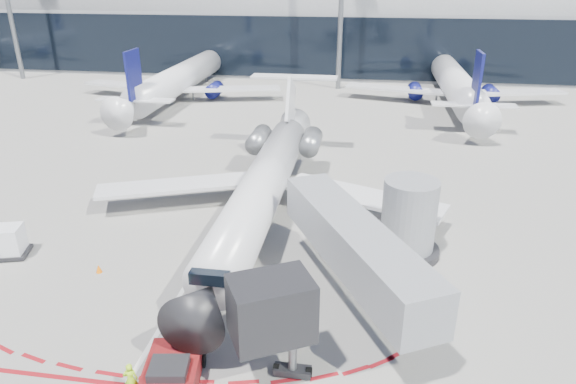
# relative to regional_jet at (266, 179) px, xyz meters

# --- Properties ---
(ground) EXTENTS (260.00, 260.00, 0.00)m
(ground) POSITION_rel_regional_jet_xyz_m (-2.65, -5.60, -2.56)
(ground) COLOR slate
(ground) RESTS_ON ground
(apron_centerline) EXTENTS (0.25, 40.00, 0.01)m
(apron_centerline) POSITION_rel_regional_jet_xyz_m (-2.65, -3.60, -2.55)
(apron_centerline) COLOR silver
(apron_centerline) RESTS_ON ground
(terminal_building) EXTENTS (150.00, 24.15, 24.00)m
(terminal_building) POSITION_rel_regional_jet_xyz_m (-2.65, 59.37, 5.96)
(terminal_building) COLOR #949699
(terminal_building) RESTS_ON ground
(jet_bridge) EXTENTS (10.03, 15.20, 4.90)m
(jet_bridge) POSITION_rel_regional_jet_xyz_m (7.14, -8.62, 0.45)
(jet_bridge) COLOR gray
(jet_bridge) RESTS_ON ground
(regional_jet) EXTENTS (24.81, 30.59, 7.66)m
(regional_jet) POSITION_rel_regional_jet_xyz_m (0.00, 0.00, 0.00)
(regional_jet) COLOR silver
(regional_jet) RESTS_ON ground
(pushback_tug) EXTENTS (2.82, 5.64, 1.44)m
(pushback_tug) POSITION_rel_regional_jet_xyz_m (-0.70, -16.88, -1.92)
(pushback_tug) COLOR #590C11
(pushback_tug) RESTS_ON ground
(ramp_worker) EXTENTS (0.65, 0.52, 1.56)m
(ramp_worker) POSITION_rel_regional_jet_xyz_m (-2.17, -17.52, -1.78)
(ramp_worker) COLOR #B5F71A
(ramp_worker) RESTS_ON ground
(uld_container) EXTENTS (2.42, 2.20, 1.90)m
(uld_container) POSITION_rel_regional_jet_xyz_m (-14.12, -8.19, -1.62)
(uld_container) COLOR black
(uld_container) RESTS_ON ground
(safety_cone_left) EXTENTS (0.35, 0.35, 0.49)m
(safety_cone_left) POSITION_rel_regional_jet_xyz_m (-7.98, -9.13, -2.31)
(safety_cone_left) COLOR orange
(safety_cone_left) RESTS_ON ground
(bg_airliner_1) EXTENTS (31.59, 33.45, 10.22)m
(bg_airliner_1) POSITION_rel_regional_jet_xyz_m (-18.16, 33.19, 2.55)
(bg_airliner_1) COLOR silver
(bg_airliner_1) RESTS_ON ground
(bg_airliner_2) EXTENTS (32.36, 34.26, 10.47)m
(bg_airliner_2) POSITION_rel_regional_jet_xyz_m (17.56, 36.35, 2.68)
(bg_airliner_2) COLOR silver
(bg_airliner_2) RESTS_ON ground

